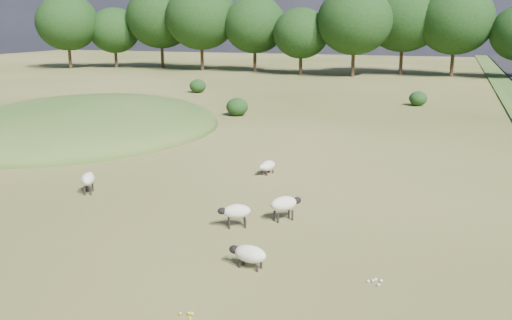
% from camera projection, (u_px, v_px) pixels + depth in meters
% --- Properties ---
extents(ground, '(160.00, 160.00, 0.00)m').
position_uv_depth(ground, '(303.00, 120.00, 39.28)').
color(ground, '#394A17').
rests_on(ground, ground).
extents(mound, '(16.00, 20.00, 4.00)m').
position_uv_depth(mound, '(86.00, 130.00, 35.67)').
color(mound, '#33561E').
rests_on(mound, ground).
extents(treeline, '(96.28, 14.66, 11.70)m').
position_uv_depth(treeline, '(366.00, 22.00, 70.66)').
color(treeline, black).
rests_on(treeline, ground).
extents(shrubs, '(21.93, 13.21, 1.29)m').
position_uv_depth(shrubs, '(270.00, 96.00, 47.06)').
color(shrubs, black).
rests_on(shrubs, ground).
extents(sheep_0, '(1.08, 1.11, 0.85)m').
position_uv_depth(sheep_0, '(285.00, 204.00, 19.31)').
color(sheep_0, beige).
rests_on(sheep_0, ground).
extents(sheep_1, '(1.17, 0.64, 0.66)m').
position_uv_depth(sheep_1, '(249.00, 254.00, 15.60)').
color(sheep_1, beige).
rests_on(sheep_1, ground).
extents(sheep_2, '(1.13, 0.83, 0.79)m').
position_uv_depth(sheep_2, '(236.00, 212.00, 18.65)').
color(sheep_2, beige).
rests_on(sheep_2, ground).
extents(sheep_4, '(0.86, 1.17, 0.82)m').
position_uv_depth(sheep_4, '(88.00, 179.00, 22.42)').
color(sheep_4, beige).
rests_on(sheep_4, ground).
extents(sheep_6, '(0.68, 1.12, 0.62)m').
position_uv_depth(sheep_6, '(267.00, 166.00, 25.21)').
color(sheep_6, beige).
rests_on(sheep_6, ground).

